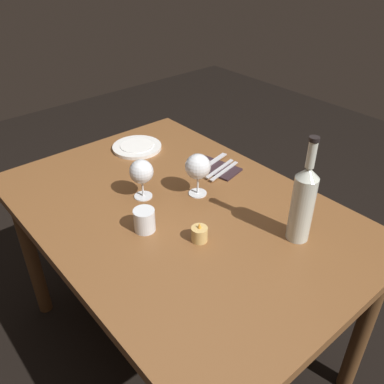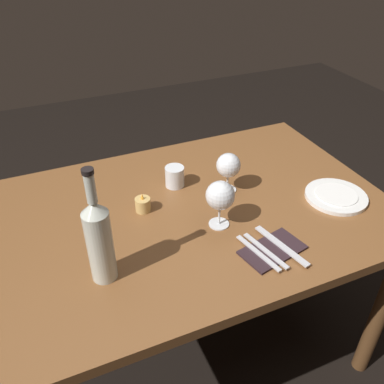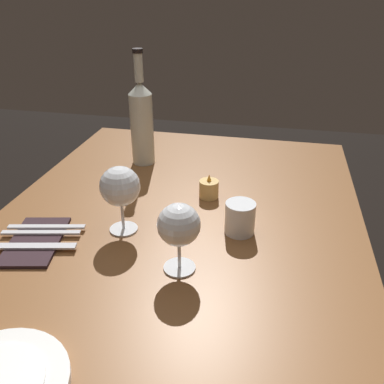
{
  "view_description": "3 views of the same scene",
  "coord_description": "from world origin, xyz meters",
  "views": [
    {
      "loc": [
        -0.91,
        0.71,
        1.57
      ],
      "look_at": [
        -0.07,
        -0.0,
        0.84
      ],
      "focal_mm": 38.32,
      "sensor_mm": 36.0,
      "label": 1
    },
    {
      "loc": [
        -0.46,
        -1.02,
        1.58
      ],
      "look_at": [
        -0.02,
        0.01,
        0.8
      ],
      "focal_mm": 38.39,
      "sensor_mm": 36.0,
      "label": 2
    },
    {
      "loc": [
        0.79,
        0.22,
        1.27
      ],
      "look_at": [
        0.0,
        0.05,
        0.85
      ],
      "focal_mm": 38.65,
      "sensor_mm": 36.0,
      "label": 3
    }
  ],
  "objects": [
    {
      "name": "wine_bottle",
      "position": [
        -0.36,
        -0.19,
        0.88
      ],
      "size": [
        0.07,
        0.07,
        0.35
      ],
      "color": "silver",
      "rests_on": "dining_table"
    },
    {
      "name": "ground_plane",
      "position": [
        0.0,
        0.0,
        0.0
      ],
      "size": [
        6.0,
        6.0,
        0.0
      ],
      "primitive_type": "plane",
      "color": "black"
    },
    {
      "name": "table_knife",
      "position": [
        0.15,
        -0.28,
        0.75
      ],
      "size": [
        0.06,
        0.21,
        0.0
      ],
      "color": "silver",
      "rests_on": "folded_napkin"
    },
    {
      "name": "dinner_plate",
      "position": [
        0.47,
        -0.14,
        0.75
      ],
      "size": [
        0.21,
        0.21,
        0.02
      ],
      "color": "white",
      "rests_on": "dining_table"
    },
    {
      "name": "water_tumbler",
      "position": [
        -0.02,
        0.16,
        0.77
      ],
      "size": [
        0.07,
        0.07,
        0.08
      ],
      "color": "white",
      "rests_on": "dining_table"
    },
    {
      "name": "fork_inner",
      "position": [
        0.09,
        -0.28,
        0.75
      ],
      "size": [
        0.05,
        0.18,
        0.0
      ],
      "color": "silver",
      "rests_on": "folded_napkin"
    },
    {
      "name": "fork_outer",
      "position": [
        0.07,
        -0.28,
        0.75
      ],
      "size": [
        0.05,
        0.18,
        0.0
      ],
      "color": "silver",
      "rests_on": "folded_napkin"
    },
    {
      "name": "wine_glass_left",
      "position": [
        0.03,
        -0.11,
        0.85
      ],
      "size": [
        0.09,
        0.09,
        0.16
      ],
      "color": "white",
      "rests_on": "dining_table"
    },
    {
      "name": "wine_glass_right",
      "position": [
        0.14,
        0.05,
        0.84
      ],
      "size": [
        0.09,
        0.09,
        0.15
      ],
      "color": "white",
      "rests_on": "dining_table"
    },
    {
      "name": "dining_table",
      "position": [
        0.0,
        0.0,
        0.65
      ],
      "size": [
        1.3,
        0.9,
        0.74
      ],
      "color": "brown",
      "rests_on": "ground"
    },
    {
      "name": "folded_napkin",
      "position": [
        0.12,
        -0.28,
        0.74
      ],
      "size": [
        0.21,
        0.15,
        0.01
      ],
      "color": "#2D1E23",
      "rests_on": "dining_table"
    },
    {
      "name": "votive_candle",
      "position": [
        -0.17,
        0.06,
        0.76
      ],
      "size": [
        0.05,
        0.05,
        0.07
      ],
      "color": "#DBB266",
      "rests_on": "dining_table"
    }
  ]
}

